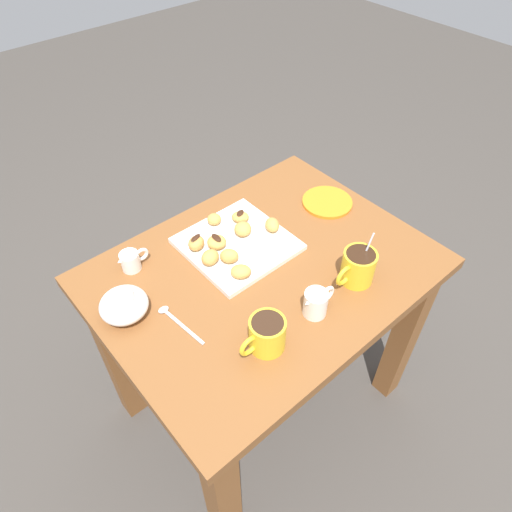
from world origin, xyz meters
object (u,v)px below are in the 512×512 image
object	(u,v)px
cream_pitcher_white	(316,302)
beignet_6	(229,256)
beignet_2	(214,219)
beignet_3	(243,229)
coffee_mug_yellow_right	(266,334)
saucer_orange_left	(327,202)
beignet_1	(240,217)
dining_table	(263,303)
beignet_0	(217,242)
chocolate_sauce_pitcher	(131,260)
ice_cream_bowl	(123,304)
beignet_8	(272,225)
beignet_7	(241,272)
beignet_4	(196,243)
beignet_5	(210,257)
pastry_plate_square	(238,243)
coffee_mug_yellow_left	(358,266)

from	to	relation	value
cream_pitcher_white	beignet_6	xyz separation A→B (m)	(0.06, -0.27, -0.00)
beignet_2	beignet_3	distance (m)	0.10
coffee_mug_yellow_right	saucer_orange_left	size ratio (longest dim) A/B	0.79
cream_pitcher_white	beignet_1	bearing A→B (deg)	-100.58
dining_table	beignet_6	xyz separation A→B (m)	(0.06, -0.07, 0.19)
beignet_0	beignet_6	distance (m)	0.07
beignet_0	chocolate_sauce_pitcher	bearing A→B (deg)	-23.95
ice_cream_bowl	beignet_2	xyz separation A→B (m)	(-0.37, -0.11, -0.01)
beignet_6	beignet_2	bearing A→B (deg)	-112.95
ice_cream_bowl	beignet_6	world-z (taller)	ice_cream_bowl
beignet_1	beignet_8	distance (m)	0.10
beignet_7	beignet_3	bearing A→B (deg)	-131.51
ice_cream_bowl	coffee_mug_yellow_right	bearing A→B (deg)	123.94
beignet_4	ice_cream_bowl	bearing A→B (deg)	13.13
cream_pitcher_white	beignet_8	world-z (taller)	cream_pitcher_white
dining_table	beignet_0	size ratio (longest dim) A/B	16.43
beignet_5	dining_table	bearing A→B (deg)	136.47
cream_pitcher_white	beignet_7	world-z (taller)	cream_pitcher_white
dining_table	beignet_1	xyz separation A→B (m)	(-0.07, -0.18, 0.18)
ice_cream_bowl	chocolate_sauce_pitcher	bearing A→B (deg)	-125.83
beignet_3	ice_cream_bowl	bearing A→B (deg)	3.17
coffee_mug_yellow_right	beignet_3	distance (m)	0.38
pastry_plate_square	beignet_7	size ratio (longest dim) A/B	5.13
dining_table	saucer_orange_left	size ratio (longest dim) A/B	5.68
cream_pitcher_white	saucer_orange_left	bearing A→B (deg)	-141.08
cream_pitcher_white	ice_cream_bowl	bearing A→B (deg)	-40.40
pastry_plate_square	chocolate_sauce_pitcher	distance (m)	0.30
beignet_7	chocolate_sauce_pitcher	bearing A→B (deg)	-49.01
beignet_2	beignet_8	world-z (taller)	beignet_8
pastry_plate_square	beignet_6	world-z (taller)	beignet_6
beignet_0	coffee_mug_yellow_right	bearing A→B (deg)	71.83
coffee_mug_yellow_left	coffee_mug_yellow_right	world-z (taller)	coffee_mug_yellow_left
coffee_mug_yellow_left	beignet_5	size ratio (longest dim) A/B	2.71
dining_table	beignet_4	world-z (taller)	beignet_4
beignet_2	beignet_7	bearing A→B (deg)	70.75
beignet_0	beignet_4	xyz separation A→B (m)	(0.05, -0.03, 0.00)
ice_cream_bowl	dining_table	bearing A→B (deg)	163.26
pastry_plate_square	ice_cream_bowl	size ratio (longest dim) A/B	2.34
pastry_plate_square	coffee_mug_yellow_left	xyz separation A→B (m)	(-0.15, 0.31, 0.04)
saucer_orange_left	beignet_1	distance (m)	0.29
ice_cream_bowl	beignet_4	distance (m)	0.27
coffee_mug_yellow_right	coffee_mug_yellow_left	bearing A→B (deg)	-180.00
coffee_mug_yellow_left	beignet_2	xyz separation A→B (m)	(0.16, -0.41, -0.02)
saucer_orange_left	beignet_5	distance (m)	0.45
coffee_mug_yellow_left	cream_pitcher_white	xyz separation A→B (m)	(0.16, 0.01, -0.01)
dining_table	coffee_mug_yellow_right	world-z (taller)	coffee_mug_yellow_right
beignet_3	beignet_8	bearing A→B (deg)	151.21
saucer_orange_left	beignet_5	xyz separation A→B (m)	(0.45, -0.02, 0.03)
pastry_plate_square	beignet_4	size ratio (longest dim) A/B	5.43
pastry_plate_square	beignet_8	xyz separation A→B (m)	(-0.11, 0.03, 0.03)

